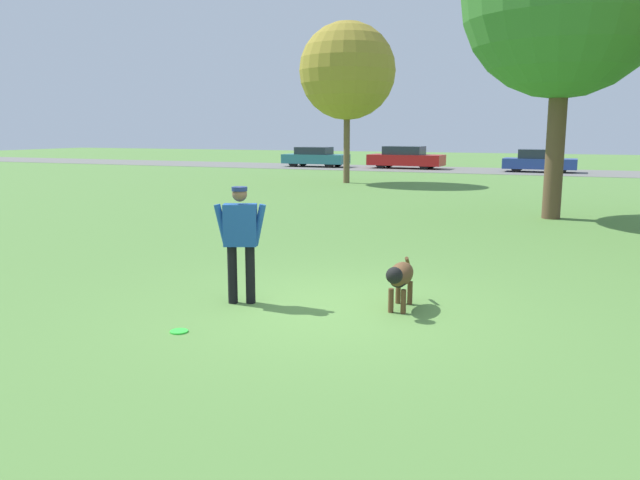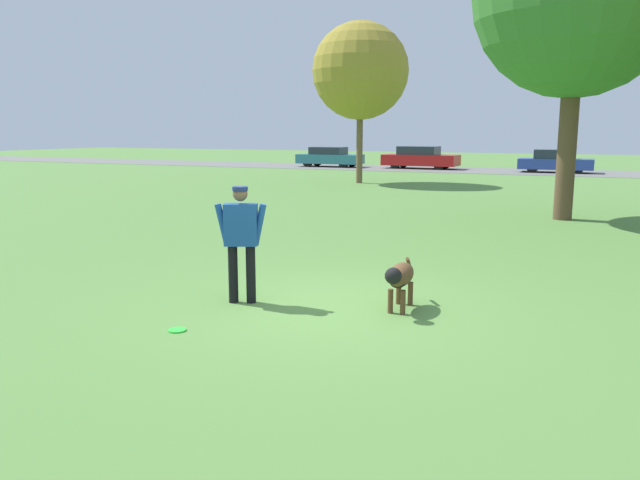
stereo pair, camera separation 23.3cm
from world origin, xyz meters
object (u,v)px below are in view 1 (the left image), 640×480
Objects in this scene: parked_car_teal at (315,157)px; frisbee at (179,331)px; parked_car_blue at (539,161)px; tree_far_left at (347,71)px; dog at (400,276)px; parked_car_red at (406,158)px; person at (241,235)px.

frisbee is at bearing -69.77° from parked_car_teal.
parked_car_blue reaches higher than frisbee.
tree_far_left reaches higher than parked_car_blue.
parked_car_blue is (0.06, 29.64, 0.17)m from dog.
parked_car_red is at bearing -169.26° from dog.
dog is 0.28× the size of parked_car_teal.
tree_far_left reaches higher than person.
dog is 0.25× the size of parked_car_red.
parked_car_blue is (2.14, 30.15, -0.32)m from person.
parked_car_teal is at bearing 110.04° from frisbee.
person is 31.16m from parked_car_red.
person is 1.67m from frisbee.
parked_car_red is 1.17× the size of parked_car_blue.
parked_car_red reaches higher than parked_car_teal.
parked_car_teal is at bearing 88.73° from person.
person is 2.20m from dog.
tree_far_left is at bearing -124.85° from parked_car_blue.
frisbee is 33.63m from parked_car_teal.
parked_car_teal is at bearing -159.05° from dog.
frisbee is 0.05× the size of parked_car_red.
frisbee is at bearing -114.84° from person.
dog is 29.64m from parked_car_blue.
dog is at bearing -73.57° from parked_car_red.
dog is 0.17× the size of tree_far_left.
parked_car_blue is at bearing 176.12° from dog.
parked_car_teal is (-11.58, 30.20, -0.31)m from person.
parked_car_red reaches higher than parked_car_blue.
parked_car_red is at bearing 4.40° from parked_car_teal.
person is at bearing -74.17° from tree_far_left.
person is at bearing -68.83° from parked_car_teal.
parked_car_blue is at bearing 63.69° from person.
parked_car_blue reaches higher than dog.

